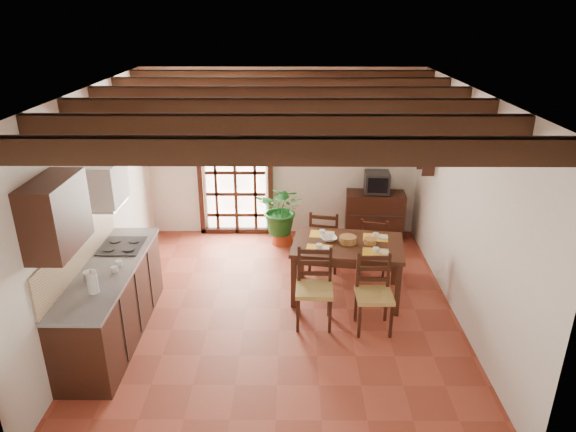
{
  "coord_description": "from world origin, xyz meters",
  "views": [
    {
      "loc": [
        0.15,
        -5.75,
        3.67
      ],
      "look_at": [
        0.1,
        0.4,
        1.15
      ],
      "focal_mm": 32.0,
      "sensor_mm": 36.0,
      "label": 1
    }
  ],
  "objects_px": {
    "crt_tv": "(377,182)",
    "sideboard": "(374,216)",
    "dining_table": "(348,250)",
    "chair_near_right": "(373,307)",
    "pendant_lamp": "(352,145)",
    "chair_far_right": "(373,255)",
    "kitchen_counter": "(112,301)",
    "chair_near_left": "(314,302)",
    "chair_far_left": "(324,250)",
    "potted_plant": "(282,211)"
  },
  "relations": [
    {
      "from": "crt_tv",
      "to": "sideboard",
      "type": "bearing_deg",
      "value": 93.14
    },
    {
      "from": "dining_table",
      "to": "chair_near_right",
      "type": "bearing_deg",
      "value": -64.08
    },
    {
      "from": "pendant_lamp",
      "to": "chair_far_right",
      "type": "bearing_deg",
      "value": 51.51
    },
    {
      "from": "chair_near_right",
      "to": "pendant_lamp",
      "type": "xyz_separation_m",
      "value": [
        -0.25,
        0.88,
        1.78
      ]
    },
    {
      "from": "kitchen_counter",
      "to": "sideboard",
      "type": "relative_size",
      "value": 2.34
    },
    {
      "from": "chair_near_left",
      "to": "chair_far_right",
      "type": "xyz_separation_m",
      "value": [
        0.92,
        1.36,
        -0.03
      ]
    },
    {
      "from": "chair_far_left",
      "to": "sideboard",
      "type": "relative_size",
      "value": 0.99
    },
    {
      "from": "chair_near_left",
      "to": "potted_plant",
      "type": "bearing_deg",
      "value": 102.72
    },
    {
      "from": "chair_near_right",
      "to": "dining_table",
      "type": "bearing_deg",
      "value": 107.43
    },
    {
      "from": "chair_near_right",
      "to": "pendant_lamp",
      "type": "height_order",
      "value": "pendant_lamp"
    },
    {
      "from": "chair_near_left",
      "to": "potted_plant",
      "type": "distance_m",
      "value": 2.38
    },
    {
      "from": "chair_near_left",
      "to": "pendant_lamp",
      "type": "height_order",
      "value": "pendant_lamp"
    },
    {
      "from": "dining_table",
      "to": "pendant_lamp",
      "type": "distance_m",
      "value": 1.4
    },
    {
      "from": "dining_table",
      "to": "sideboard",
      "type": "xyz_separation_m",
      "value": [
        0.65,
        1.86,
        -0.27
      ]
    },
    {
      "from": "kitchen_counter",
      "to": "crt_tv",
      "type": "relative_size",
      "value": 5.43
    },
    {
      "from": "chair_near_right",
      "to": "potted_plant",
      "type": "height_order",
      "value": "potted_plant"
    },
    {
      "from": "kitchen_counter",
      "to": "chair_far_left",
      "type": "relative_size",
      "value": 2.36
    },
    {
      "from": "kitchen_counter",
      "to": "pendant_lamp",
      "type": "distance_m",
      "value": 3.43
    },
    {
      "from": "dining_table",
      "to": "potted_plant",
      "type": "relative_size",
      "value": 0.7
    },
    {
      "from": "chair_far_right",
      "to": "chair_near_right",
      "type": "bearing_deg",
      "value": 95.55
    },
    {
      "from": "crt_tv",
      "to": "dining_table",
      "type": "bearing_deg",
      "value": -106.12
    },
    {
      "from": "dining_table",
      "to": "chair_near_right",
      "type": "distance_m",
      "value": 0.91
    },
    {
      "from": "chair_near_left",
      "to": "chair_far_left",
      "type": "xyz_separation_m",
      "value": [
        0.21,
        1.46,
        -0.01
      ]
    },
    {
      "from": "dining_table",
      "to": "chair_near_right",
      "type": "relative_size",
      "value": 1.65
    },
    {
      "from": "potted_plant",
      "to": "crt_tv",
      "type": "bearing_deg",
      "value": 7.63
    },
    {
      "from": "chair_near_right",
      "to": "chair_far_right",
      "type": "xyz_separation_m",
      "value": [
        0.21,
        1.46,
        -0.02
      ]
    },
    {
      "from": "kitchen_counter",
      "to": "chair_near_left",
      "type": "relative_size",
      "value": 2.31
    },
    {
      "from": "crt_tv",
      "to": "pendant_lamp",
      "type": "relative_size",
      "value": 0.49
    },
    {
      "from": "kitchen_counter",
      "to": "crt_tv",
      "type": "distance_m",
      "value": 4.52
    },
    {
      "from": "chair_far_left",
      "to": "potted_plant",
      "type": "bearing_deg",
      "value": -42.24
    },
    {
      "from": "chair_near_left",
      "to": "crt_tv",
      "type": "bearing_deg",
      "value": 68.47
    },
    {
      "from": "chair_far_left",
      "to": "sideboard",
      "type": "xyz_separation_m",
      "value": [
        0.9,
        1.08,
        0.11
      ]
    },
    {
      "from": "chair_near_right",
      "to": "chair_far_left",
      "type": "relative_size",
      "value": 0.99
    },
    {
      "from": "pendant_lamp",
      "to": "chair_near_left",
      "type": "bearing_deg",
      "value": -120.79
    },
    {
      "from": "dining_table",
      "to": "chair_far_left",
      "type": "height_order",
      "value": "chair_far_left"
    },
    {
      "from": "potted_plant",
      "to": "pendant_lamp",
      "type": "distance_m",
      "value": 2.34
    },
    {
      "from": "kitchen_counter",
      "to": "dining_table",
      "type": "xyz_separation_m",
      "value": [
        2.84,
        0.96,
        0.21
      ]
    },
    {
      "from": "dining_table",
      "to": "potted_plant",
      "type": "xyz_separation_m",
      "value": [
        -0.9,
        1.65,
        -0.11
      ]
    },
    {
      "from": "sideboard",
      "to": "chair_far_left",
      "type": "bearing_deg",
      "value": -125.54
    },
    {
      "from": "potted_plant",
      "to": "pendant_lamp",
      "type": "xyz_separation_m",
      "value": [
        0.9,
        -1.55,
        1.51
      ]
    },
    {
      "from": "dining_table",
      "to": "chair_far_left",
      "type": "bearing_deg",
      "value": 116.11
    },
    {
      "from": "crt_tv",
      "to": "potted_plant",
      "type": "height_order",
      "value": "potted_plant"
    },
    {
      "from": "crt_tv",
      "to": "potted_plant",
      "type": "relative_size",
      "value": 0.19
    },
    {
      "from": "dining_table",
      "to": "chair_near_left",
      "type": "distance_m",
      "value": 0.9
    },
    {
      "from": "chair_far_left",
      "to": "dining_table",
      "type": "bearing_deg",
      "value": 119.17
    },
    {
      "from": "chair_near_left",
      "to": "sideboard",
      "type": "bearing_deg",
      "value": 68.52
    },
    {
      "from": "dining_table",
      "to": "crt_tv",
      "type": "relative_size",
      "value": 3.76
    },
    {
      "from": "dining_table",
      "to": "potted_plant",
      "type": "height_order",
      "value": "potted_plant"
    },
    {
      "from": "chair_near_left",
      "to": "potted_plant",
      "type": "height_order",
      "value": "potted_plant"
    },
    {
      "from": "crt_tv",
      "to": "potted_plant",
      "type": "xyz_separation_m",
      "value": [
        -1.55,
        -0.21,
        -0.44
      ]
    }
  ]
}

